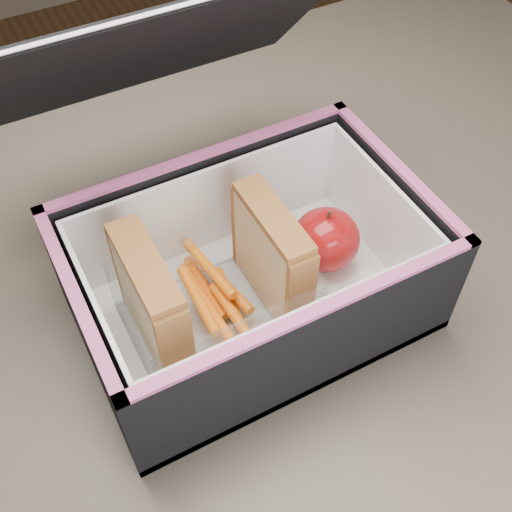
% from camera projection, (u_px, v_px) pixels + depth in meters
% --- Properties ---
extents(kitchen_table, '(1.20, 0.80, 0.75)m').
position_uv_depth(kitchen_table, '(245.00, 323.00, 0.71)').
color(kitchen_table, brown).
rests_on(kitchen_table, ground).
extents(lunch_bag, '(0.31, 0.34, 0.26)m').
position_uv_depth(lunch_bag, '(248.00, 262.00, 0.57)').
color(lunch_bag, black).
rests_on(lunch_bag, kitchen_table).
extents(plastic_tub, '(0.16, 0.11, 0.07)m').
position_uv_depth(plastic_tub, '(215.00, 296.00, 0.57)').
color(plastic_tub, white).
rests_on(plastic_tub, lunch_bag).
extents(sandwich_left, '(0.03, 0.10, 0.11)m').
position_uv_depth(sandwich_left, '(152.00, 304.00, 0.53)').
color(sandwich_left, tan).
rests_on(sandwich_left, plastic_tub).
extents(sandwich_right, '(0.03, 0.10, 0.11)m').
position_uv_depth(sandwich_right, '(272.00, 256.00, 0.57)').
color(sandwich_right, tan).
rests_on(sandwich_right, plastic_tub).
extents(carrot_sticks, '(0.05, 0.13, 0.03)m').
position_uv_depth(carrot_sticks, '(215.00, 296.00, 0.58)').
color(carrot_sticks, '#F45801').
rests_on(carrot_sticks, plastic_tub).
extents(paper_napkin, '(0.09, 0.09, 0.01)m').
position_uv_depth(paper_napkin, '(324.00, 263.00, 0.63)').
color(paper_napkin, white).
rests_on(paper_napkin, lunch_bag).
extents(red_apple, '(0.08, 0.08, 0.07)m').
position_uv_depth(red_apple, '(326.00, 239.00, 0.60)').
color(red_apple, '#880700').
rests_on(red_apple, paper_napkin).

